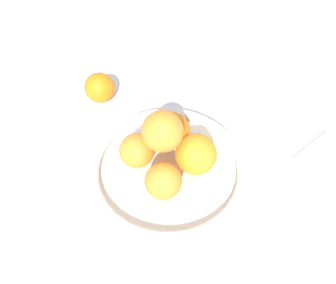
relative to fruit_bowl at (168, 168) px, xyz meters
name	(u,v)px	position (x,y,z in m)	size (l,w,h in m)	color
ground_plane	(168,173)	(0.00, 0.00, -0.02)	(4.00, 4.00, 0.00)	silver
fruit_bowl	(168,168)	(0.00, 0.00, 0.00)	(0.33, 0.33, 0.04)	silver
orange_pile	(169,147)	(0.00, 0.00, 0.07)	(0.16, 0.16, 0.14)	orange
stray_orange	(100,88)	(-0.28, 0.01, 0.02)	(0.07, 0.07, 0.07)	orange
napkin_folded	(334,162)	(0.20, 0.30, -0.01)	(0.13, 0.13, 0.01)	beige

